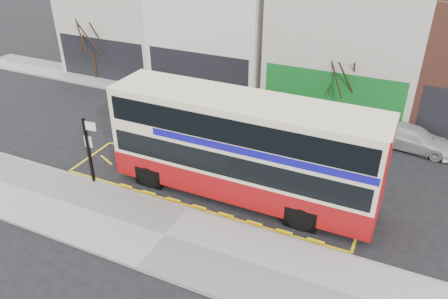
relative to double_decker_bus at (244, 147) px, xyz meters
The scene contains 15 objects.
ground 3.49m from the double_decker_bus, 134.11° to the right, with size 120.00×120.00×0.00m, color black.
pavement 5.01m from the double_decker_bus, 112.67° to the right, with size 40.00×4.00×0.15m, color #9E9C95.
kerb 3.64m from the double_decker_bus, 128.58° to the right, with size 40.00×0.15×0.15m, color gray.
far_pavement 9.72m from the double_decker_bus, 100.33° to the left, with size 50.00×3.00×0.15m, color #9E9C95.
road_markings 3.02m from the double_decker_bus, behind, with size 14.00×3.40×0.01m, color yellow, non-canonical shape.
terrace_far_left 20.29m from the double_decker_bus, 138.91° to the left, with size 8.00×8.01×10.80m.
terrace_left 15.33m from the double_decker_bus, 118.49° to the left, with size 8.00×8.01×11.80m.
terrace_green_shop 13.61m from the double_decker_bus, 82.21° to the left, with size 9.00×8.01×11.30m.
double_decker_bus is the anchor object (origin of this frame).
bus_stop_post 7.09m from the double_decker_bus, 162.52° to the right, with size 0.83×0.16×3.31m.
car_silver 12.01m from the double_decker_bus, 137.98° to the left, with size 1.64×4.07×1.39m, color #A8A9AD.
car_grey 7.63m from the double_decker_bus, 88.40° to the left, with size 1.33×3.80×1.25m, color #404247.
car_white 10.50m from the double_decker_bus, 49.73° to the left, with size 1.77×4.36×1.26m, color silver.
street_tree_left 18.45m from the double_decker_bus, 149.85° to the left, with size 2.67×2.67×5.76m.
street_tree_right 9.89m from the double_decker_bus, 76.50° to the left, with size 2.37×2.37×5.12m.
Camera 1 is at (7.85, -13.58, 11.79)m, focal length 35.00 mm.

